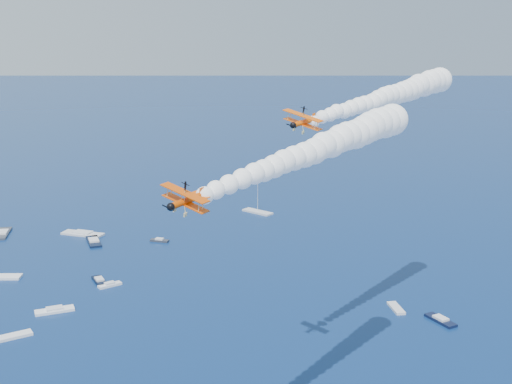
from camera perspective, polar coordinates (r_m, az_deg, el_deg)
biplane_lead at (r=124.72m, az=4.01°, el=5.86°), size 9.04×10.36×6.89m
biplane_trail at (r=85.53m, az=-5.82°, el=-0.73°), size 8.20×9.38×6.12m
smoke_trail_lead at (r=148.71m, az=10.70°, el=7.81°), size 59.13×29.34×10.37m
smoke_trail_trail at (r=107.35m, az=4.90°, el=3.50°), size 59.30×33.00×10.37m
spectator_boats at (r=212.99m, az=-18.83°, el=-7.09°), size 225.36×183.92×0.70m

